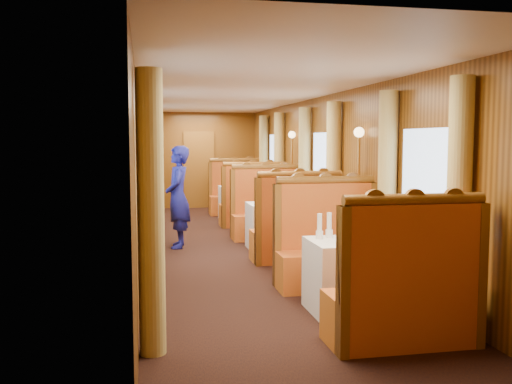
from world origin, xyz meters
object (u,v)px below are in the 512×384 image
object	(u,v)px
teapot_left	(349,235)
rose_vase_mid	(280,192)
table_far	(243,203)
teapot_back	(348,233)
banquette_near_fwd	(404,298)
rose_vase_far	(242,178)
banquette_mid_fwd	(297,233)
banquette_near_aft	(329,252)
fruit_plate	(392,239)
table_near	(360,276)
banquette_far_fwd	(252,206)
passenger	(270,199)
teapot_right	(364,236)
steward	(178,197)
tea_tray	(354,240)
table_mid	(280,226)
banquette_far_aft	(236,196)
banquette_mid_aft	(267,215)

from	to	relation	value
teapot_left	rose_vase_mid	bearing A→B (deg)	92.77
table_far	teapot_back	bearing A→B (deg)	-90.91
banquette_near_fwd	teapot_left	world-z (taller)	banquette_near_fwd
banquette_near_fwd	rose_vase_far	xyz separation A→B (m)	(-0.03, 8.00, 0.50)
teapot_left	rose_vase_mid	world-z (taller)	rose_vase_mid
banquette_mid_fwd	rose_vase_mid	world-z (taller)	banquette_mid_fwd
banquette_near_aft	fruit_plate	distance (m)	1.23
table_near	teapot_left	distance (m)	0.48
banquette_near_fwd	banquette_far_fwd	distance (m)	7.00
teapot_left	table_far	bearing A→B (deg)	93.93
rose_vase_mid	passenger	bearing A→B (deg)	89.75
teapot_right	rose_vase_mid	distance (m)	3.61
passenger	banquette_near_aft	bearing A→B (deg)	-90.00
banquette_mid_fwd	teapot_back	world-z (taller)	banquette_mid_fwd
banquette_mid_fwd	steward	xyz separation A→B (m)	(-1.63, 1.44, 0.42)
rose_vase_far	steward	bearing A→B (deg)	-117.59
teapot_right	fruit_plate	xyz separation A→B (m)	(0.29, -0.04, -0.04)
table_far	tea_tray	xyz separation A→B (m)	(-0.07, -7.02, 0.38)
teapot_right	banquette_near_aft	bearing A→B (deg)	70.16
passenger	teapot_back	bearing A→B (deg)	-91.51
teapot_back	table_mid	bearing A→B (deg)	90.37
table_near	banquette_far_aft	bearing A→B (deg)	90.00
tea_tray	passenger	world-z (taller)	passenger
banquette_mid_aft	banquette_far_aft	bearing A→B (deg)	90.00
rose_vase_far	steward	distance (m)	3.45
table_mid	fruit_plate	xyz separation A→B (m)	(0.28, -3.63, 0.39)
table_mid	tea_tray	size ratio (longest dim) A/B	3.09
table_mid	rose_vase_mid	xyz separation A→B (m)	(-0.00, 0.02, 0.55)
banquette_mid_fwd	rose_vase_mid	distance (m)	1.15
teapot_back	rose_vase_far	bearing A→B (deg)	91.58
steward	passenger	xyz separation A→B (m)	(1.63, 0.32, -0.10)
banquette_mid_fwd	fruit_plate	size ratio (longest dim) A/B	5.75
table_near	banquette_near_fwd	bearing A→B (deg)	-90.00
banquette_near_fwd	table_far	bearing A→B (deg)	90.00
teapot_left	teapot_back	size ratio (longest dim) A/B	1.11
banquette_near_aft	rose_vase_far	world-z (taller)	banquette_near_aft
banquette_near_fwd	banquette_near_aft	bearing A→B (deg)	90.00
banquette_near_aft	teapot_left	size ratio (longest dim) A/B	7.55
banquette_near_aft	banquette_mid_aft	world-z (taller)	same
banquette_mid_fwd	passenger	distance (m)	1.79
rose_vase_mid	rose_vase_far	world-z (taller)	same
tea_tray	teapot_back	size ratio (longest dim) A/B	2.12
table_mid	banquette_far_aft	world-z (taller)	banquette_far_aft
passenger	steward	bearing A→B (deg)	-168.97
banquette_near_fwd	banquette_mid_aft	world-z (taller)	same
teapot_right	banquette_near_fwd	bearing A→B (deg)	-109.09
banquette_mid_aft	table_mid	bearing A→B (deg)	-90.00
banquette_near_fwd	teapot_back	world-z (taller)	banquette_near_fwd
banquette_near_fwd	teapot_back	bearing A→B (deg)	95.79
rose_vase_mid	passenger	distance (m)	0.75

